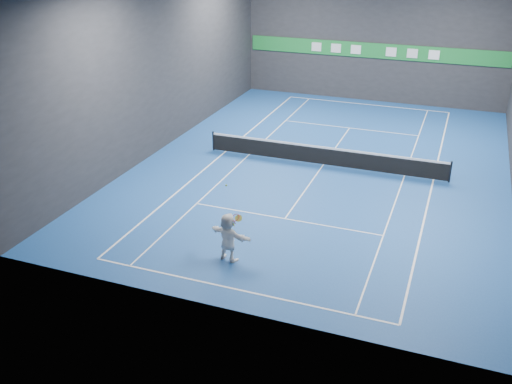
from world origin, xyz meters
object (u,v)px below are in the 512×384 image
at_px(tennis_ball, 226,185).
at_px(tennis_net, 324,155).
at_px(tennis_racket, 236,219).
at_px(player, 228,237).

bearing_deg(tennis_ball, tennis_net, 84.03).
xyz_separation_m(tennis_net, tennis_racket, (-0.65, -10.17, 1.18)).
height_order(player, tennis_net, player).
distance_m(tennis_net, tennis_racket, 10.25).
bearing_deg(player, tennis_net, -80.85).
distance_m(tennis_ball, tennis_net, 10.36).
relative_size(player, tennis_net, 0.15).
bearing_deg(tennis_racket, tennis_ball, 161.12).
bearing_deg(tennis_racket, player, -170.53).
bearing_deg(player, tennis_racket, -156.14).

